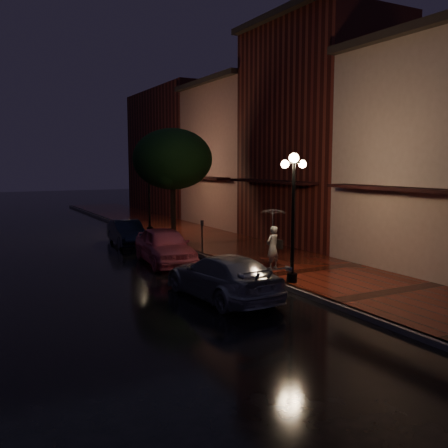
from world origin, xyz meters
TOP-DOWN VIEW (x-y plane):
  - ground at (0.00, 0.00)m, footprint 120.00×120.00m
  - sidewalk at (2.25, 0.00)m, footprint 4.50×60.00m
  - curb at (0.00, 0.00)m, footprint 0.25×60.00m
  - storefront_mid at (7.00, 2.00)m, footprint 5.00×8.00m
  - storefront_far at (7.00, 10.00)m, footprint 5.00×8.00m
  - storefront_extra at (7.00, 20.00)m, footprint 5.00×12.00m
  - streetlamp_near at (0.35, -5.00)m, footprint 0.96×0.36m
  - streetlamp_far at (0.35, 9.00)m, footprint 0.96×0.36m
  - street_tree at (0.61, 5.99)m, footprint 4.16×4.16m
  - pink_car at (-2.01, 0.61)m, footprint 2.20×4.58m
  - navy_car at (-1.93, 6.01)m, footprint 1.60×3.91m
  - silver_car at (-2.42, -5.22)m, footprint 2.23×4.83m
  - woman_with_umbrella at (0.97, -2.90)m, footprint 0.95×0.97m
  - parking_meter at (0.15, 1.55)m, footprint 0.15×0.13m

SIDE VIEW (x-z plane):
  - ground at x=0.00m, z-range 0.00..0.00m
  - sidewalk at x=2.25m, z-range 0.00..0.15m
  - curb at x=0.00m, z-range 0.00..0.15m
  - navy_car at x=-1.93m, z-range 0.00..1.26m
  - silver_car at x=-2.42m, z-range 0.00..1.37m
  - pink_car at x=-2.01m, z-range 0.00..1.51m
  - parking_meter at x=0.15m, z-range 0.30..1.75m
  - woman_with_umbrella at x=0.97m, z-range 0.52..2.82m
  - streetlamp_near at x=0.35m, z-range 0.45..4.76m
  - streetlamp_far at x=0.35m, z-range 0.45..4.76m
  - street_tree at x=0.61m, z-range 1.34..7.14m
  - storefront_far at x=7.00m, z-range 0.00..9.00m
  - storefront_extra at x=7.00m, z-range 0.00..10.00m
  - storefront_mid at x=7.00m, z-range 0.00..11.00m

